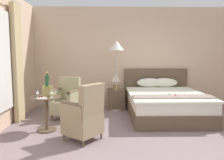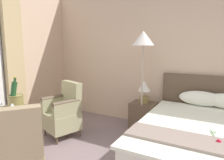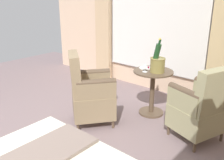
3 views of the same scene
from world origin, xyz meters
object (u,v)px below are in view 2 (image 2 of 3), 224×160
Objects in this scene: champagne_bucket at (15,99)px; snack_plate at (0,111)px; floor_lamp_brass at (143,45)px; armchair_facing_bed at (17,155)px; side_table_round at (13,128)px; wine_glass_near_edge at (12,106)px; wine_glass_near_bucket at (0,103)px; armchair_by_window at (64,112)px; bedside_lamp at (144,89)px; nightstand at (144,117)px; bed at (210,143)px.

champagne_bucket is 2.56× the size of snack_plate.
floor_lamp_brass reaches higher than armchair_facing_bed.
side_table_round is 0.42m from champagne_bucket.
champagne_bucket is 0.18m from wine_glass_near_edge.
champagne_bucket reaches higher than wine_glass_near_bucket.
side_table_round is 0.39m from wine_glass_near_edge.
wine_glass_near_bucket is at bearing -112.74° from armchair_by_window.
floor_lamp_brass is at bearing 46.15° from wine_glass_near_bucket.
wine_glass_near_edge is 0.13× the size of armchair_facing_bed.
bedside_lamp is at bearing 94.54° from floor_lamp_brass.
bedside_lamp is 3.28× the size of wine_glass_near_edge.
armchair_facing_bed is (-0.63, -2.22, 0.16)m from nightstand.
bedside_lamp is at bearing 52.13° from snack_plate.
armchair_by_window is at bearing 67.26° from wine_glass_near_bucket.
nightstand is 0.53m from bedside_lamp.
armchair_facing_bed reaches higher than side_table_round.
nightstand is 2.31m from armchair_facing_bed.
bedside_lamp reaches higher than nightstand.
wine_glass_near_edge reaches higher than nightstand.
bedside_lamp is 0.22× the size of floor_lamp_brass.
bedside_lamp is 0.82m from floor_lamp_brass.
nightstand is 1.31× the size of bedside_lamp.
wine_glass_near_edge is (0.26, 0.01, -0.01)m from wine_glass_near_bucket.
nightstand is 2.40m from snack_plate.
bedside_lamp is at bearing 53.85° from wine_glass_near_edge.
bedside_lamp is at bearing 50.35° from side_table_round.
bed is at bearing 20.47° from champagne_bucket.
champagne_bucket is 0.48× the size of armchair_facing_bed.
champagne_bucket reaches higher than bedside_lamp.
armchair_by_window is (0.23, 0.75, -0.38)m from champagne_bucket.
wine_glass_near_bucket reaches higher than wine_glass_near_edge.
armchair_by_window is at bearing 74.33° from snack_plate.
bed is 2.78m from side_table_round.
side_table_round is at bearing -129.65° from nightstand.
bedside_lamp is (-0.00, 0.00, 0.53)m from nightstand.
nightstand is at bearing 0.00° from bedside_lamp.
nightstand is at bearing 49.51° from champagne_bucket.
snack_plate is 0.19× the size of armchair_facing_bed.
bed is 17.59× the size of wine_glass_near_edge.
snack_plate is (-0.03, -0.15, 0.29)m from side_table_round.
bedside_lamp reaches higher than snack_plate.
bed is 1.35m from nightstand.
side_table_round is 0.86m from armchair_by_window.
armchair_facing_bed is (0.55, -1.33, -0.00)m from armchair_by_window.
wine_glass_near_bucket is 0.14× the size of armchair_facing_bed.
champagne_bucket is 0.50× the size of armchair_by_window.
wine_glass_near_edge is (0.11, -0.13, -0.05)m from champagne_bucket.
armchair_facing_bed is (-1.79, -1.53, 0.10)m from bed.
snack_plate reaches higher than nightstand.
nightstand is at bearing 49.03° from wine_glass_near_bucket.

